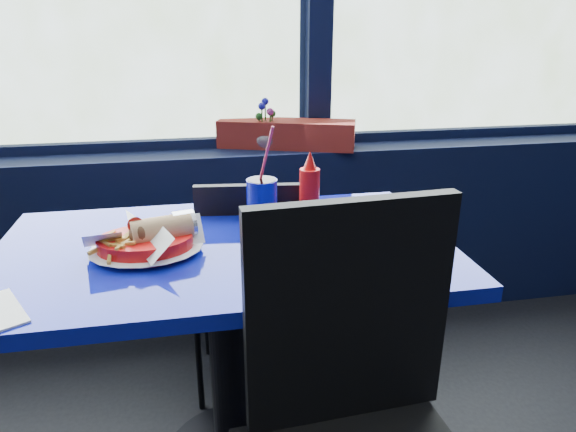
# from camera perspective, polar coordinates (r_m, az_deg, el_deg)

# --- Properties ---
(window_sill) EXTENTS (5.00, 0.26, 0.80)m
(window_sill) POSITION_cam_1_polar(r_m,az_deg,el_deg) (2.33, -15.50, -2.92)
(window_sill) COLOR black
(window_sill) RESTS_ON ground
(near_table) EXTENTS (1.20, 0.70, 0.75)m
(near_table) POSITION_cam_1_polar(r_m,az_deg,el_deg) (1.47, -6.70, -9.65)
(near_table) COLOR black
(near_table) RESTS_ON ground
(chair_near_front) EXTENTS (0.48, 0.48, 1.00)m
(chair_near_front) POSITION_cam_1_polar(r_m,az_deg,el_deg) (1.07, 8.04, -22.48)
(chair_near_front) COLOR black
(chair_near_front) RESTS_ON ground
(chair_near_back) EXTENTS (0.42, 0.42, 0.84)m
(chair_near_back) POSITION_cam_1_polar(r_m,az_deg,el_deg) (1.80, -4.43, -6.50)
(chair_near_back) COLOR black
(chair_near_back) RESTS_ON ground
(planter_box) EXTENTS (0.60, 0.33, 0.12)m
(planter_box) POSITION_cam_1_polar(r_m,az_deg,el_deg) (2.22, -0.18, 9.12)
(planter_box) COLOR maroon
(planter_box) RESTS_ON window_sill
(flower_vase) EXTENTS (0.11, 0.11, 0.21)m
(flower_vase) POSITION_cam_1_polar(r_m,az_deg,el_deg) (2.20, -2.45, 9.14)
(flower_vase) COLOR silver
(flower_vase) RESTS_ON window_sill
(food_basket) EXTENTS (0.28, 0.28, 0.09)m
(food_basket) POSITION_cam_1_polar(r_m,az_deg,el_deg) (1.36, -15.33, -2.66)
(food_basket) COLOR red
(food_basket) RESTS_ON near_table
(ketchup_bottle) EXTENTS (0.06, 0.06, 0.22)m
(ketchup_bottle) POSITION_cam_1_polar(r_m,az_deg,el_deg) (1.48, 2.40, 2.67)
(ketchup_bottle) COLOR red
(ketchup_bottle) RESTS_ON near_table
(soda_cup) EXTENTS (0.09, 0.09, 0.30)m
(soda_cup) POSITION_cam_1_polar(r_m,az_deg,el_deg) (1.47, -2.89, 1.57)
(soda_cup) COLOR #0C118B
(soda_cup) RESTS_ON near_table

